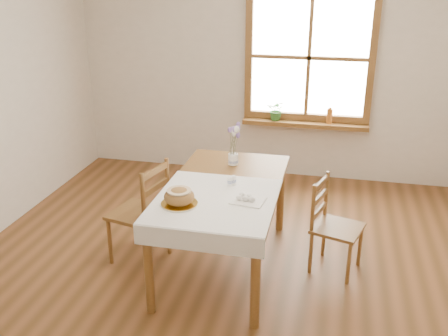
{
  "coord_description": "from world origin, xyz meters",
  "views": [
    {
      "loc": [
        0.82,
        -3.32,
        2.38
      ],
      "look_at": [
        0.0,
        0.3,
        0.9
      ],
      "focal_mm": 40.0,
      "sensor_mm": 36.0,
      "label": 1
    }
  ],
  "objects_px": {
    "dining_table": "(224,195)",
    "chair_left": "(138,212)",
    "chair_right": "(338,227)",
    "flower_vase": "(233,160)",
    "bread_plate": "(179,204)"
  },
  "relations": [
    {
      "from": "dining_table",
      "to": "flower_vase",
      "type": "xyz_separation_m",
      "value": [
        -0.02,
        0.45,
        0.13
      ]
    },
    {
      "from": "chair_left",
      "to": "bread_plate",
      "type": "xyz_separation_m",
      "value": [
        0.5,
        -0.39,
        0.31
      ]
    },
    {
      "from": "chair_right",
      "to": "flower_vase",
      "type": "xyz_separation_m",
      "value": [
        -0.95,
        0.31,
        0.4
      ]
    },
    {
      "from": "bread_plate",
      "to": "flower_vase",
      "type": "distance_m",
      "value": 0.92
    },
    {
      "from": "chair_right",
      "to": "bread_plate",
      "type": "height_order",
      "value": "chair_right"
    },
    {
      "from": "chair_left",
      "to": "flower_vase",
      "type": "bearing_deg",
      "value": 138.15
    },
    {
      "from": "chair_right",
      "to": "flower_vase",
      "type": "distance_m",
      "value": 1.08
    },
    {
      "from": "dining_table",
      "to": "chair_left",
      "type": "xyz_separation_m",
      "value": [
        -0.74,
        -0.06,
        -0.21
      ]
    },
    {
      "from": "bread_plate",
      "to": "chair_right",
      "type": "bearing_deg",
      "value": 26.75
    },
    {
      "from": "chair_left",
      "to": "chair_right",
      "type": "distance_m",
      "value": 1.69
    },
    {
      "from": "dining_table",
      "to": "chair_right",
      "type": "distance_m",
      "value": 0.98
    },
    {
      "from": "flower_vase",
      "to": "bread_plate",
      "type": "bearing_deg",
      "value": -103.74
    },
    {
      "from": "flower_vase",
      "to": "dining_table",
      "type": "bearing_deg",
      "value": -87.66
    },
    {
      "from": "bread_plate",
      "to": "flower_vase",
      "type": "bearing_deg",
      "value": 76.26
    },
    {
      "from": "chair_left",
      "to": "chair_right",
      "type": "relative_size",
      "value": 1.13
    }
  ]
}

